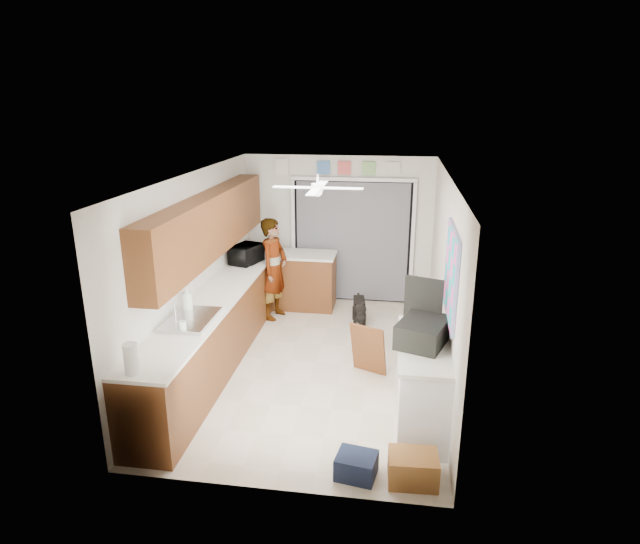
{
  "coord_description": "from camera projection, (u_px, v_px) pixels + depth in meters",
  "views": [
    {
      "loc": [
        1.01,
        -6.4,
        3.36
      ],
      "look_at": [
        0.0,
        0.4,
        1.15
      ],
      "focal_mm": 30.0,
      "sensor_mm": 36.0,
      "label": 1
    }
  ],
  "objects": [
    {
      "name": "sink_basin",
      "position": [
        191.0,
        320.0,
        6.14
      ],
      "size": [
        0.5,
        0.76,
        0.06
      ],
      "primitive_type": "cube",
      "color": "silver",
      "rests_on": "left_countertop"
    },
    {
      "name": "ceiling_fan",
      "position": [
        318.0,
        188.0,
        6.67
      ],
      "size": [
        1.14,
        1.14,
        0.24
      ],
      "primitive_type": "cube",
      "color": "white",
      "rests_on": "ceiling"
    },
    {
      "name": "right_counter_top",
      "position": [
        424.0,
        345.0,
        5.59
      ],
      "size": [
        0.54,
        1.44,
        0.04
      ],
      "primitive_type": "cube",
      "color": "white",
      "rests_on": "right_counter_base"
    },
    {
      "name": "dog",
      "position": [
        359.0,
        310.0,
        8.39
      ],
      "size": [
        0.32,
        0.6,
        0.45
      ],
      "primitive_type": "cube",
      "rotation": [
        0.0,
        0.0,
        0.14
      ],
      "color": "black",
      "rests_on": "floor"
    },
    {
      "name": "peninsula_base",
      "position": [
        305.0,
        281.0,
        9.01
      ],
      "size": [
        1.0,
        0.6,
        0.9
      ],
      "primitive_type": "cube",
      "color": "brown",
      "rests_on": "floor"
    },
    {
      "name": "left_countertop",
      "position": [
        220.0,
        293.0,
        7.09
      ],
      "size": [
        0.62,
        4.8,
        0.04
      ],
      "primitive_type": "cube",
      "color": "white",
      "rests_on": "left_base_cabinets"
    },
    {
      "name": "abstract_painting",
      "position": [
        451.0,
        274.0,
        5.52
      ],
      "size": [
        0.03,
        1.15,
        0.95
      ],
      "primitive_type": "cube",
      "color": "#F058B2",
      "rests_on": "wall_right"
    },
    {
      "name": "navy_crate",
      "position": [
        356.0,
        466.0,
        4.98
      ],
      "size": [
        0.41,
        0.36,
        0.22
      ],
      "primitive_type": "cube",
      "rotation": [
        0.0,
        0.0,
        -0.17
      ],
      "color": "#141C34",
      "rests_on": "floor"
    },
    {
      "name": "cardboard_box",
      "position": [
        413.0,
        468.0,
        4.9
      ],
      "size": [
        0.47,
        0.36,
        0.28
      ],
      "primitive_type": "cube",
      "rotation": [
        0.0,
        0.0,
        0.05
      ],
      "color": "#996230",
      "rests_on": "floor"
    },
    {
      "name": "jar_b",
      "position": [
        183.0,
        327.0,
        5.84
      ],
      "size": [
        0.11,
        0.11,
        0.13
      ],
      "primitive_type": "cylinder",
      "rotation": [
        0.0,
        0.0,
        -0.34
      ],
      "color": "silver",
      "rests_on": "left_countertop"
    },
    {
      "name": "header_frame_4",
      "position": [
        393.0,
        169.0,
        8.69
      ],
      "size": [
        0.22,
        0.02,
        0.22
      ],
      "primitive_type": "cube",
      "color": "silver",
      "rests_on": "wall_back"
    },
    {
      "name": "door_trim_left",
      "position": [
        293.0,
        240.0,
        9.28
      ],
      "size": [
        0.06,
        0.04,
        2.1
      ],
      "primitive_type": "cube",
      "color": "white",
      "rests_on": "wall_back"
    },
    {
      "name": "left_base_cabinets",
      "position": [
        221.0,
        326.0,
        7.24
      ],
      "size": [
        0.6,
        4.8,
        0.9
      ],
      "primitive_type": "cube",
      "color": "brown",
      "rests_on": "floor"
    },
    {
      "name": "suitcase_lid",
      "position": [
        423.0,
        300.0,
        5.74
      ],
      "size": [
        0.41,
        0.17,
        0.5
      ],
      "primitive_type": "cube",
      "rotation": [
        0.0,
        0.0,
        -0.34
      ],
      "color": "black",
      "rests_on": "suitcase"
    },
    {
      "name": "route66_sign",
      "position": [
        282.0,
        167.0,
        8.95
      ],
      "size": [
        0.22,
        0.02,
        0.26
      ],
      "primitive_type": "cube",
      "color": "silver",
      "rests_on": "wall_back"
    },
    {
      "name": "upper_cabinets",
      "position": [
        210.0,
        225.0,
        7.03
      ],
      "size": [
        0.32,
        4.0,
        0.8
      ],
      "primitive_type": "cube",
      "color": "brown",
      "rests_on": "wall_left"
    },
    {
      "name": "suitcase_rim",
      "position": [
        422.0,
        342.0,
        5.58
      ],
      "size": [
        0.61,
        0.69,
        0.02
      ],
      "primitive_type": "cube",
      "rotation": [
        0.0,
        0.0,
        -0.34
      ],
      "color": "yellow",
      "rests_on": "suitcase"
    },
    {
      "name": "peninsula_top",
      "position": [
        304.0,
        255.0,
        8.86
      ],
      "size": [
        1.04,
        0.64,
        0.04
      ],
      "primitive_type": "cube",
      "color": "white",
      "rests_on": "peninsula_base"
    },
    {
      "name": "wall_right",
      "position": [
        443.0,
        280.0,
        6.59
      ],
      "size": [
        0.0,
        5.0,
        5.0
      ],
      "primitive_type": "plane",
      "rotation": [
        1.57,
        0.0,
        -1.57
      ],
      "color": "silver",
      "rests_on": "ground"
    },
    {
      "name": "suitcase",
      "position": [
        423.0,
        332.0,
        5.54
      ],
      "size": [
        0.62,
        0.71,
        0.26
      ],
      "primitive_type": "cube",
      "rotation": [
        0.0,
        0.0,
        -0.34
      ],
      "color": "black",
      "rests_on": "right_counter_top"
    },
    {
      "name": "header_frame_2",
      "position": [
        344.0,
        168.0,
        8.8
      ],
      "size": [
        0.22,
        0.02,
        0.22
      ],
      "primitive_type": "cube",
      "color": "#DD5253",
      "rests_on": "wall_back"
    },
    {
      "name": "faucet",
      "position": [
        175.0,
        311.0,
        6.14
      ],
      "size": [
        0.03,
        0.03,
        0.22
      ],
      "primitive_type": "cylinder",
      "color": "silver",
      "rests_on": "left_countertop"
    },
    {
      "name": "microwave",
      "position": [
        246.0,
        254.0,
        8.3
      ],
      "size": [
        0.49,
        0.6,
        0.29
      ],
      "primitive_type": "imported",
      "rotation": [
        0.0,
        0.0,
        1.28
      ],
      "color": "black",
      "rests_on": "left_countertop"
    },
    {
      "name": "floor",
      "position": [
        316.0,
        362.0,
        7.19
      ],
      "size": [
        5.0,
        5.0,
        0.0
      ],
      "primitive_type": "plane",
      "color": "beige",
      "rests_on": "ground"
    },
    {
      "name": "door_trim_right",
      "position": [
        412.0,
        244.0,
        8.99
      ],
      "size": [
        0.06,
        0.04,
        2.1
      ],
      "primitive_type": "cube",
      "color": "white",
      "rests_on": "wall_back"
    },
    {
      "name": "header_frame_1",
      "position": [
        323.0,
        168.0,
        8.85
      ],
      "size": [
        0.22,
        0.02,
        0.22
      ],
      "primitive_type": "cube",
      "color": "#4477B7",
      "rests_on": "wall_back"
    },
    {
      "name": "curtain_panel",
      "position": [
        352.0,
        242.0,
        9.12
      ],
      "size": [
        1.9,
        0.03,
        2.05
      ],
      "primitive_type": "cube",
      "color": "slate",
      "rests_on": "wall_back"
    },
    {
      "name": "header_frame_3",
      "position": [
        369.0,
        168.0,
        8.74
      ],
      "size": [
        0.22,
        0.02,
        0.22
      ],
      "primitive_type": "cube",
      "color": "#7EB768",
      "rests_on": "wall_back"
    },
    {
      "name": "cabinet_door_panel",
      "position": [
        368.0,
        349.0,
        6.79
      ],
      "size": [
        0.49,
        0.34,
        0.68
      ],
      "primitive_type": "cube",
      "rotation": [
        0.21,
        0.0,
        -0.41
      ],
      "color": "brown",
      "rests_on": "floor"
    },
    {
      "name": "right_counter_base",
      "position": [
        422.0,
        385.0,
        5.73
      ],
      "size": [
        0.5,
        1.4,
        0.9
      ],
      "primitive_type": "cube",
      "color": "white",
      "rests_on": "floor"
    },
    {
      "name": "wall_left",
      "position": [
        196.0,
        269.0,
        7.03
      ],
      "size": [
        0.0,
        5.0,
        5.0
      ],
      "primitive_type": "plane",
      "rotation": [
        1.57,
        0.0,
        1.57
      ],
      "color": "silver",
      "rests_on": "ground"
    },
    {
      "name": "wall_front",
      "position": [
        269.0,
        366.0,
        4.45
      ],
      "size": [
        3.2,
        0.0,
        3.2
      ],
      "primitive_type": "plane",
      "rotation": [
        -1.57,
        0.0,
        0.0
      ],
      "color": "silver",
      "rests_on": "ground"
    },
    {
      "name": "wall_back",
      "position": [
        338.0,
        229.0,
        9.16
      ],
      "size": [
        3.2,
        0.0,
        3.2
      ],
      "primitive_type": "plane",
      "rotation": [
        1.57,
        0.0,
        0.0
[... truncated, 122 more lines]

